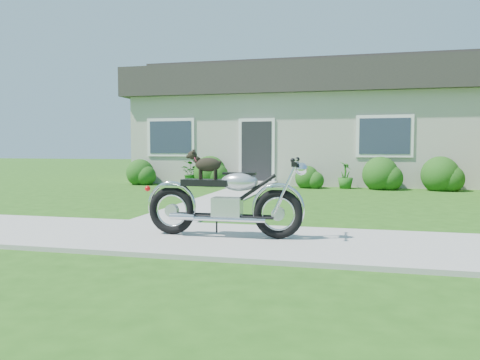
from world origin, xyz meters
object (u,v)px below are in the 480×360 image
at_px(house, 311,124).
at_px(potted_plant_left, 192,173).
at_px(potted_plant_right, 345,175).
at_px(motorcycle_with_dog, 226,199).

height_order(house, potted_plant_left, house).
bearing_deg(potted_plant_left, potted_plant_right, 0.00).
distance_m(house, potted_plant_left, 5.26).
relative_size(house, potted_plant_left, 15.42).
relative_size(potted_plant_left, potted_plant_right, 1.00).
xyz_separation_m(potted_plant_right, motorcycle_with_dog, (-1.43, -8.49, 0.14)).
bearing_deg(motorcycle_with_dog, house, 88.69).
relative_size(house, potted_plant_right, 15.35).
bearing_deg(potted_plant_right, house, 111.53).
bearing_deg(potted_plant_left, motorcycle_with_dog, -67.63).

